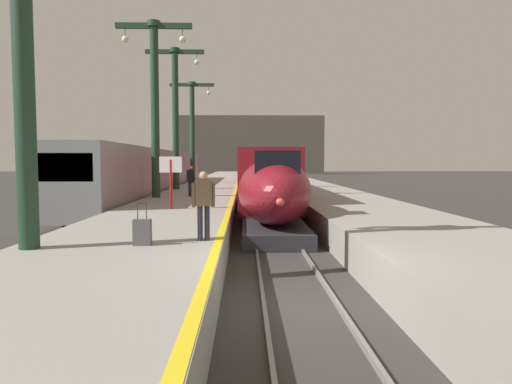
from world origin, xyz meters
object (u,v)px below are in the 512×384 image
station_column_mid (155,92)px  highspeed_train_main (255,170)px  station_column_distant (192,122)px  regional_train_adjacent (155,172)px  station_column_far (175,105)px  departure_info_board (171,172)px  passenger_near_edge (203,200)px  passenger_mid_platform (191,178)px  rolling_suitcase (142,232)px

station_column_mid → highspeed_train_main: bearing=77.5°
highspeed_train_main → station_column_distant: bearing=-122.5°
regional_train_adjacent → station_column_far: size_ratio=3.80×
highspeed_train_main → departure_info_board: 33.01m
highspeed_train_main → passenger_near_edge: size_ratio=44.33×
regional_train_adjacent → station_column_distant: size_ratio=4.03×
station_column_distant → passenger_near_edge: size_ratio=5.38×
passenger_mid_platform → departure_info_board: departure_info_board is taller
rolling_suitcase → regional_train_adjacent: bearing=100.3°
station_column_far → passenger_mid_platform: bearing=-74.9°
rolling_suitcase → highspeed_train_main: bearing=85.1°
station_column_mid → rolling_suitcase: size_ratio=9.45×
station_column_mid → departure_info_board: 7.60m
station_column_far → station_column_distant: bearing=90.0°
station_column_mid → station_column_far: station_column_far is taller
highspeed_train_main → rolling_suitcase: 40.93m
passenger_near_edge → departure_info_board: departure_info_board is taller
regional_train_adjacent → station_column_far: bearing=-61.1°
station_column_far → departure_info_board: (1.79, -13.40, -4.26)m
rolling_suitcase → departure_info_board: 8.14m
highspeed_train_main → departure_info_board: highspeed_train_main is taller
highspeed_train_main → regional_train_adjacent: (-8.10, -15.38, 0.15)m
station_column_far → rolling_suitcase: (2.41, -21.42, -5.46)m
regional_train_adjacent → passenger_mid_platform: 11.31m
station_column_distant → passenger_mid_platform: station_column_distant is taller
station_column_mid → station_column_far: (0.00, 7.23, 0.19)m
passenger_mid_platform → rolling_suitcase: (0.63, -14.82, -0.69)m
passenger_near_edge → passenger_mid_platform: (-1.98, 14.24, 0.00)m
passenger_mid_platform → station_column_far: bearing=105.1°
passenger_near_edge → rolling_suitcase: bearing=-156.8°
passenger_near_edge → rolling_suitcase: size_ratio=1.72×
passenger_near_edge → passenger_mid_platform: size_ratio=1.00×
regional_train_adjacent → passenger_near_edge: size_ratio=21.66×
station_column_mid → passenger_mid_platform: 4.96m
regional_train_adjacent → highspeed_train_main: bearing=62.2°
highspeed_train_main → regional_train_adjacent: size_ratio=2.05×
station_column_mid → station_column_distant: bearing=90.0°
rolling_suitcase → departure_info_board: departure_info_board is taller
highspeed_train_main → station_column_far: bearing=-107.0°
station_column_far → passenger_mid_platform: station_column_far is taller
highspeed_train_main → passenger_mid_platform: (-4.12, -25.96, 0.06)m
highspeed_train_main → passenger_mid_platform: bearing=-99.0°
station_column_mid → station_column_distant: station_column_mid is taller
regional_train_adjacent → station_column_mid: bearing=-78.9°
passenger_near_edge → rolling_suitcase: (-1.35, -0.58, -0.69)m
station_column_far → departure_info_board: size_ratio=4.55×
regional_train_adjacent → station_column_far: (2.20, -3.98, 4.69)m
station_column_distant → station_column_mid: bearing=-90.0°
highspeed_train_main → station_column_mid: (-5.90, -26.59, 4.65)m
regional_train_adjacent → rolling_suitcase: 25.83m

